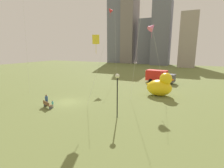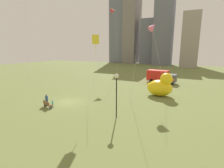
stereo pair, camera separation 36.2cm
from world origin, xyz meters
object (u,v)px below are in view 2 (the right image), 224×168
(giant_inflatable_duck, at_px, (161,86))
(lamppost, at_px, (116,84))
(person_child, at_px, (53,103))
(person_adult, at_px, (47,99))
(park_bench, at_px, (47,104))
(box_truck, at_px, (161,77))
(kite_yellow, at_px, (95,40))
(kite_pink, at_px, (153,27))
(kite_red, at_px, (111,10))

(giant_inflatable_duck, bearing_deg, lamppost, -104.07)
(person_child, bearing_deg, person_adult, 170.51)
(park_bench, height_order, box_truck, box_truck)
(kite_yellow, height_order, kite_pink, kite_pink)
(person_child, distance_m, lamppost, 9.65)
(person_adult, relative_size, giant_inflatable_duck, 0.33)
(park_bench, height_order, kite_yellow, kite_yellow)
(lamppost, bearing_deg, person_child, -175.86)
(person_adult, distance_m, kite_pink, 19.65)
(person_adult, bearing_deg, box_truck, 64.13)
(person_child, height_order, lamppost, lamppost)
(person_adult, distance_m, lamppost, 10.74)
(giant_inflatable_duck, relative_size, kite_pink, 0.39)
(kite_pink, bearing_deg, park_bench, -128.72)
(person_child, height_order, giant_inflatable_duck, giant_inflatable_duck)
(park_bench, relative_size, box_truck, 0.27)
(park_bench, distance_m, person_adult, 1.01)
(lamppost, height_order, kite_pink, kite_pink)
(box_truck, xyz_separation_m, kite_pink, (0.03, -10.56, 9.66))
(person_adult, xyz_separation_m, giant_inflatable_duck, (13.15, 11.82, 0.79))
(kite_yellow, bearing_deg, lamppost, -24.95)
(person_child, bearing_deg, park_bench, -144.08)
(person_adult, height_order, box_truck, box_truck)
(lamppost, bearing_deg, person_adult, -177.54)
(lamppost, relative_size, kite_yellow, 0.54)
(giant_inflatable_duck, distance_m, box_truck, 11.40)
(kite_red, xyz_separation_m, kite_pink, (13.47, -12.33, -6.16))
(park_bench, distance_m, kite_yellow, 10.57)
(person_adult, relative_size, kite_yellow, 0.17)
(kite_yellow, bearing_deg, park_bench, -155.53)
(park_bench, bearing_deg, lamppost, 6.32)
(lamppost, bearing_deg, kite_red, 117.28)
(person_child, bearing_deg, giant_inflatable_duck, 45.35)
(lamppost, relative_size, kite_red, 0.28)
(lamppost, xyz_separation_m, box_truck, (0.87, 22.60, -2.42))
(park_bench, relative_size, person_adult, 1.14)
(kite_yellow, relative_size, kite_pink, 0.79)
(park_bench, xyz_separation_m, kite_pink, (10.50, 13.10, 10.63))
(park_bench, distance_m, person_child, 0.70)
(person_adult, relative_size, box_truck, 0.24)
(kite_pink, bearing_deg, person_child, -128.07)
(lamppost, bearing_deg, kite_yellow, 155.05)
(lamppost, relative_size, box_truck, 0.76)
(person_child, xyz_separation_m, kite_pink, (9.94, 12.69, 10.58))
(park_bench, distance_m, giant_inflatable_duck, 17.64)
(giant_inflatable_duck, height_order, kite_red, kite_red)
(person_adult, bearing_deg, kite_pink, 48.07)
(box_truck, xyz_separation_m, kite_yellow, (-4.46, -20.93, 7.28))
(park_bench, bearing_deg, kite_red, 96.66)
(park_bench, distance_m, box_truck, 25.89)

